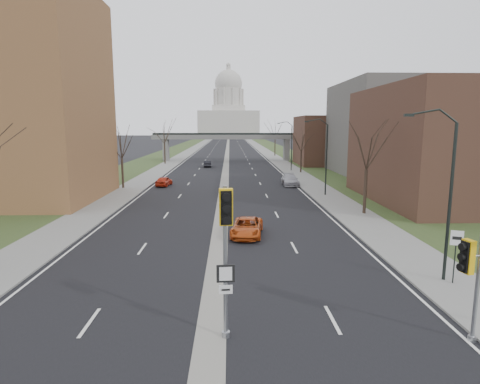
{
  "coord_description": "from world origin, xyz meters",
  "views": [
    {
      "loc": [
        0.76,
        -13.44,
        7.94
      ],
      "look_at": [
        1.34,
        8.96,
        4.26
      ],
      "focal_mm": 30.0,
      "sensor_mm": 36.0,
      "label": 1
    }
  ],
  "objects_px": {
    "car_left_far": "(208,164)",
    "car_right_mid": "(290,180)",
    "car_left_near": "(164,181)",
    "signal_pole_median": "(226,236)",
    "speed_limit_sign": "(456,247)",
    "car_right_near": "(247,227)"
  },
  "relations": [
    {
      "from": "car_left_far",
      "to": "car_right_mid",
      "type": "xyz_separation_m",
      "value": [
        12.56,
        -25.31,
        0.08
      ]
    },
    {
      "from": "car_left_near",
      "to": "signal_pole_median",
      "type": "bearing_deg",
      "value": 109.93
    },
    {
      "from": "speed_limit_sign",
      "to": "car_right_mid",
      "type": "xyz_separation_m",
      "value": [
        -3.08,
        34.81,
        -1.25
      ]
    },
    {
      "from": "car_left_far",
      "to": "car_right_near",
      "type": "distance_m",
      "value": 50.88
    },
    {
      "from": "car_left_far",
      "to": "signal_pole_median",
      "type": "bearing_deg",
      "value": 90.53
    },
    {
      "from": "car_right_near",
      "to": "car_left_near",
      "type": "bearing_deg",
      "value": 119.18
    },
    {
      "from": "signal_pole_median",
      "to": "car_left_far",
      "type": "xyz_separation_m",
      "value": [
        -4.24,
        65.21,
        -3.42
      ]
    },
    {
      "from": "signal_pole_median",
      "to": "car_right_near",
      "type": "bearing_deg",
      "value": 80.2
    },
    {
      "from": "car_right_near",
      "to": "car_right_mid",
      "type": "distance_m",
      "value": 26.2
    },
    {
      "from": "signal_pole_median",
      "to": "speed_limit_sign",
      "type": "relative_size",
      "value": 2.15
    },
    {
      "from": "car_right_mid",
      "to": "car_left_far",
      "type": "bearing_deg",
      "value": 116.6
    },
    {
      "from": "signal_pole_median",
      "to": "speed_limit_sign",
      "type": "distance_m",
      "value": 12.66
    },
    {
      "from": "speed_limit_sign",
      "to": "car_right_near",
      "type": "bearing_deg",
      "value": 156.69
    },
    {
      "from": "signal_pole_median",
      "to": "car_right_mid",
      "type": "distance_m",
      "value": 40.9
    },
    {
      "from": "car_left_far",
      "to": "car_right_near",
      "type": "height_order",
      "value": "car_left_far"
    },
    {
      "from": "signal_pole_median",
      "to": "car_right_mid",
      "type": "xyz_separation_m",
      "value": [
        8.33,
        39.9,
        -3.34
      ]
    },
    {
      "from": "signal_pole_median",
      "to": "car_right_mid",
      "type": "bearing_deg",
      "value": 73.85
    },
    {
      "from": "signal_pole_median",
      "to": "speed_limit_sign",
      "type": "height_order",
      "value": "signal_pole_median"
    },
    {
      "from": "speed_limit_sign",
      "to": "car_right_near",
      "type": "height_order",
      "value": "speed_limit_sign"
    },
    {
      "from": "car_left_near",
      "to": "car_left_far",
      "type": "distance_m",
      "value": 25.79
    },
    {
      "from": "signal_pole_median",
      "to": "speed_limit_sign",
      "type": "xyz_separation_m",
      "value": [
        11.41,
        5.09,
        -2.08
      ]
    },
    {
      "from": "car_left_far",
      "to": "car_right_mid",
      "type": "height_order",
      "value": "car_right_mid"
    }
  ]
}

